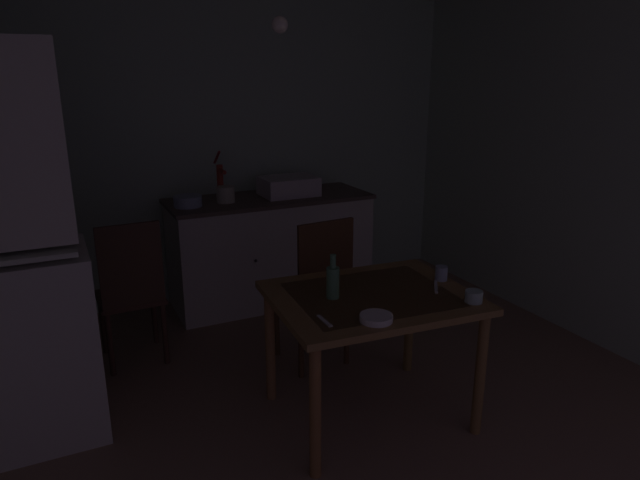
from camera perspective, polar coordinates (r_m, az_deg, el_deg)
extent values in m
plane|color=#886B53|center=(3.46, -0.81, -15.73)|extent=(5.22, 5.22, 0.00)
cube|color=#B2D1B1|center=(4.77, -10.77, 8.88)|extent=(4.32, 0.10, 2.46)
cube|color=#B5CDAF|center=(4.35, 26.06, 6.75)|extent=(0.10, 3.83, 2.46)
cube|color=silver|center=(4.70, -4.99, -1.07)|extent=(1.60, 0.60, 0.85)
cube|color=brown|center=(4.59, -5.13, 4.18)|extent=(1.63, 0.63, 0.03)
sphere|color=#2D2823|center=(4.33, -6.50, -2.09)|extent=(0.02, 0.02, 0.02)
cube|color=silver|center=(4.63, -3.21, 5.47)|extent=(0.44, 0.34, 0.15)
cube|color=black|center=(4.62, -3.22, 6.33)|extent=(0.38, 0.28, 0.01)
cylinder|color=maroon|center=(4.49, -10.04, 5.72)|extent=(0.05, 0.05, 0.28)
cylinder|color=maroon|center=(4.40, -9.85, 6.85)|extent=(0.03, 0.12, 0.03)
cylinder|color=maroon|center=(4.51, -10.38, 8.22)|extent=(0.02, 0.16, 0.12)
cylinder|color=#9EB2C6|center=(4.34, -13.22, 3.84)|extent=(0.21, 0.21, 0.08)
cylinder|color=beige|center=(4.42, -9.52, 4.57)|extent=(0.14, 0.14, 0.12)
cube|color=brown|center=(3.01, 5.22, -5.79)|extent=(1.10, 0.91, 0.04)
cube|color=white|center=(3.00, 5.23, -5.49)|extent=(0.86, 0.71, 0.00)
cylinder|color=brown|center=(2.72, -0.48, -17.01)|extent=(0.06, 0.06, 0.69)
cylinder|color=brown|center=(3.12, 15.87, -12.94)|extent=(0.06, 0.06, 0.69)
cylinder|color=brown|center=(3.31, -5.06, -10.51)|extent=(0.06, 0.06, 0.69)
cylinder|color=brown|center=(3.65, 9.02, -7.99)|extent=(0.06, 0.06, 0.69)
cube|color=#4B301A|center=(3.68, -0.91, -5.68)|extent=(0.43, 0.43, 0.03)
cube|color=#482E19|center=(3.44, 0.60, -2.37)|extent=(0.38, 0.06, 0.53)
cylinder|color=#4B301A|center=(3.99, 0.02, -7.52)|extent=(0.04, 0.04, 0.44)
cylinder|color=#4B301A|center=(3.84, -4.39, -8.55)|extent=(0.04, 0.04, 0.44)
cylinder|color=#4B301A|center=(3.73, 2.72, -9.35)|extent=(0.04, 0.04, 0.44)
cylinder|color=#4B301A|center=(3.57, -1.93, -10.57)|extent=(0.04, 0.04, 0.44)
cube|color=#452C1F|center=(3.91, -18.64, -5.49)|extent=(0.41, 0.41, 0.03)
cube|color=#432F20|center=(3.64, -18.56, -2.45)|extent=(0.38, 0.03, 0.52)
cylinder|color=#452C1F|center=(4.17, -16.42, -7.24)|extent=(0.04, 0.04, 0.42)
cylinder|color=#452C1F|center=(4.13, -21.07, -7.93)|extent=(0.04, 0.04, 0.42)
cylinder|color=#452C1F|center=(3.87, -15.40, -9.11)|extent=(0.04, 0.04, 0.42)
cylinder|color=#452C1F|center=(3.83, -20.44, -9.89)|extent=(0.04, 0.04, 0.42)
cylinder|color=white|center=(2.69, 5.70, -7.84)|extent=(0.16, 0.16, 0.03)
cylinder|color=#ADD1C1|center=(2.98, 15.28, -5.52)|extent=(0.09, 0.09, 0.06)
cylinder|color=#9EB2C6|center=(3.24, 12.16, -3.30)|extent=(0.07, 0.07, 0.08)
cylinder|color=#4C7F56|center=(2.91, 1.31, -4.34)|extent=(0.07, 0.07, 0.16)
cylinder|color=#4C7F56|center=(2.87, 1.32, -2.16)|extent=(0.03, 0.03, 0.07)
cube|color=silver|center=(3.15, 11.64, -4.65)|extent=(0.12, 0.16, 0.00)
cube|color=beige|center=(2.68, 0.45, -8.17)|extent=(0.02, 0.14, 0.00)
sphere|color=#F9EFCC|center=(2.89, -4.09, 20.88)|extent=(0.08, 0.08, 0.08)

